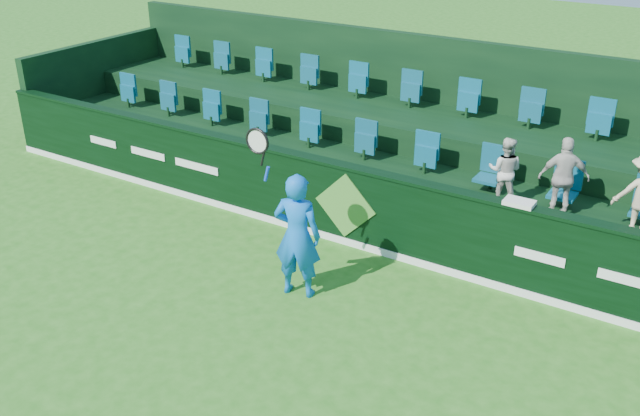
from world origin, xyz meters
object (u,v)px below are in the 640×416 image
Objects in this scene: tennis_player at (297,235)px; spectator_left at (505,171)px; spectator_middle at (564,178)px; towel at (519,203)px.

tennis_player reaches higher than spectator_left.
spectator_left is 0.89m from spectator_middle.
tennis_player is 1.99× the size of spectator_middle.
spectator_middle is at bearing 45.15° from tennis_player.
spectator_middle is at bearing 170.80° from spectator_left.
spectator_left is 2.62× the size of towel.
spectator_left reaches higher than towel.
spectator_middle is (0.88, 0.00, 0.09)m from spectator_left.
towel is at bearing 53.23° from spectator_middle.
spectator_left is at bearing 55.62° from tennis_player.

